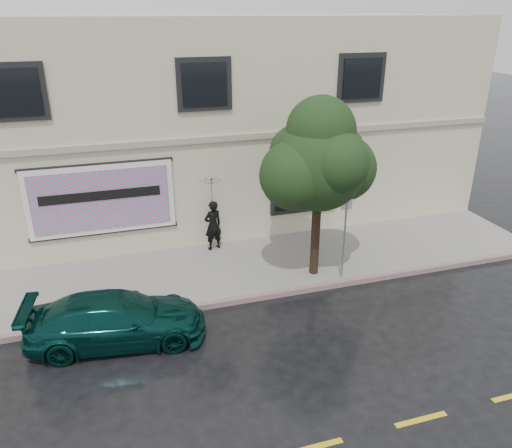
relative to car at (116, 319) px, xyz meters
name	(u,v)px	position (x,y,z in m)	size (l,w,h in m)	color
ground	(256,335)	(3.13, -0.75, -0.59)	(90.00, 90.00, 0.00)	black
sidewalk	(223,270)	(3.13, 2.50, -0.51)	(20.00, 3.50, 0.15)	gray
curb	(239,300)	(3.13, 0.75, -0.51)	(20.00, 0.18, 0.16)	gray
road_marking	(314,447)	(3.13, -4.25, -0.58)	(19.00, 0.12, 0.01)	gold
building	(184,117)	(3.13, 8.25, 2.91)	(20.00, 8.12, 7.00)	beige
billboard	(101,200)	(-0.07, 4.17, 1.46)	(4.30, 0.16, 2.20)	white
car	(116,319)	(0.00, 0.00, 0.00)	(1.79, 4.05, 1.18)	#083431
pedestrian	(213,225)	(3.16, 3.85, 0.36)	(0.59, 0.38, 1.61)	black
umbrella	(212,191)	(3.16, 3.85, 1.51)	(0.93, 0.93, 0.69)	black
street_tree	(319,164)	(5.57, 1.45, 2.81)	(2.55, 2.55, 4.54)	#2E2014
sign_pole	(345,229)	(6.21, 0.95, 1.08)	(0.31, 0.05, 2.52)	#9EA1A7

